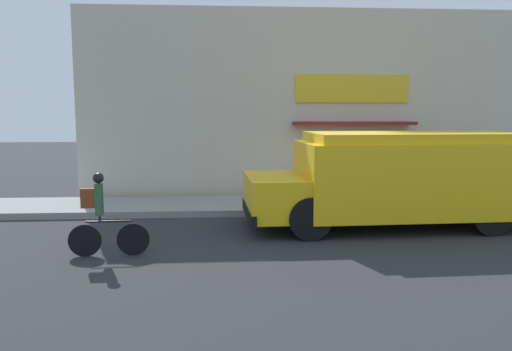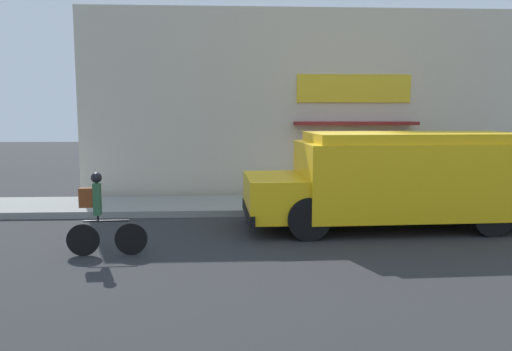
{
  "view_description": "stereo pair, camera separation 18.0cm",
  "coord_description": "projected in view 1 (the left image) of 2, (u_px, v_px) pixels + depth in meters",
  "views": [
    {
      "loc": [
        -3.08,
        -12.56,
        2.65
      ],
      "look_at": [
        -2.24,
        -0.2,
        1.1
      ],
      "focal_mm": 35.0,
      "sensor_mm": 36.0,
      "label": 1
    },
    {
      "loc": [
        -2.9,
        -12.57,
        2.65
      ],
      "look_at": [
        -2.24,
        -0.2,
        1.1
      ],
      "focal_mm": 35.0,
      "sensor_mm": 36.0,
      "label": 2
    }
  ],
  "objects": [
    {
      "name": "sidewalk",
      "position": [
        331.0,
        204.0,
        14.14
      ],
      "size": [
        28.0,
        2.38,
        0.17
      ],
      "color": "gray",
      "rests_on": "ground_plane"
    },
    {
      "name": "cyclist",
      "position": [
        102.0,
        215.0,
        9.21
      ],
      "size": [
        1.48,
        0.21,
        1.57
      ],
      "rotation": [
        0.0,
        0.0,
        0.04
      ],
      "color": "black",
      "rests_on": "ground_plane"
    },
    {
      "name": "trash_bin",
      "position": [
        416.0,
        184.0,
        14.51
      ],
      "size": [
        0.63,
        0.63,
        0.87
      ],
      "color": "#38383D",
      "rests_on": "sidewalk"
    },
    {
      "name": "storefront",
      "position": [
        323.0,
        105.0,
        15.3
      ],
      "size": [
        14.85,
        0.86,
        5.79
      ],
      "color": "beige",
      "rests_on": "ground_plane"
    },
    {
      "name": "school_bus",
      "position": [
        398.0,
        177.0,
        11.61
      ],
      "size": [
        6.59,
        2.93,
        2.21
      ],
      "rotation": [
        0.0,
        0.0,
        0.04
      ],
      "color": "yellow",
      "rests_on": "ground_plane"
    },
    {
      "name": "ground_plane",
      "position": [
        341.0,
        216.0,
        12.97
      ],
      "size": [
        70.0,
        70.0,
        0.0
      ],
      "primitive_type": "plane",
      "color": "#2B2B2D"
    }
  ]
}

